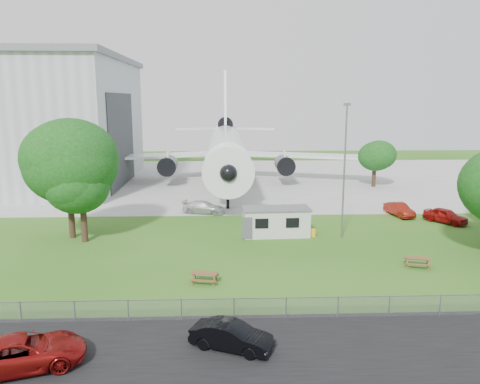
{
  "coord_description": "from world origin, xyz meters",
  "views": [
    {
      "loc": [
        -2.6,
        -34.4,
        12.41
      ],
      "look_at": [
        -0.99,
        8.0,
        4.0
      ],
      "focal_mm": 35.0,
      "sensor_mm": 36.0,
      "label": 1
    }
  ],
  "objects_px": {
    "picnic_west": "(205,283)",
    "site_cabin": "(276,222)",
    "airliner": "(226,148)",
    "car_centre_sedan": "(232,336)",
    "picnic_east": "(417,267)"
  },
  "relations": [
    {
      "from": "airliner",
      "to": "picnic_east",
      "type": "height_order",
      "value": "airliner"
    },
    {
      "from": "picnic_west",
      "to": "car_centre_sedan",
      "type": "height_order",
      "value": "car_centre_sedan"
    },
    {
      "from": "airliner",
      "to": "picnic_west",
      "type": "relative_size",
      "value": 26.52
    },
    {
      "from": "site_cabin",
      "to": "car_centre_sedan",
      "type": "height_order",
      "value": "site_cabin"
    },
    {
      "from": "airliner",
      "to": "picnic_west",
      "type": "distance_m",
      "value": 40.23
    },
    {
      "from": "site_cabin",
      "to": "picnic_west",
      "type": "bearing_deg",
      "value": -118.82
    },
    {
      "from": "site_cabin",
      "to": "picnic_west",
      "type": "distance_m",
      "value": 12.99
    },
    {
      "from": "site_cabin",
      "to": "car_centre_sedan",
      "type": "xyz_separation_m",
      "value": [
        -4.54,
        -20.07,
        -0.62
      ]
    },
    {
      "from": "picnic_west",
      "to": "site_cabin",
      "type": "bearing_deg",
      "value": 72.25
    },
    {
      "from": "picnic_east",
      "to": "site_cabin",
      "type": "bearing_deg",
      "value": 155.38
    },
    {
      "from": "picnic_east",
      "to": "car_centre_sedan",
      "type": "distance_m",
      "value": 18.16
    },
    {
      "from": "airliner",
      "to": "site_cabin",
      "type": "height_order",
      "value": "airliner"
    },
    {
      "from": "picnic_east",
      "to": "airliner",
      "type": "bearing_deg",
      "value": 128.23
    },
    {
      "from": "airliner",
      "to": "picnic_east",
      "type": "distance_m",
      "value": 40.2
    },
    {
      "from": "picnic_west",
      "to": "picnic_east",
      "type": "height_order",
      "value": "same"
    }
  ]
}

